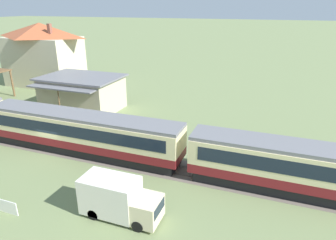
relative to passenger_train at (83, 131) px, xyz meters
name	(u,v)px	position (x,y,z in m)	size (l,w,h in m)	color
ground_plane	(55,151)	(-2.98, -0.91, -2.24)	(600.00, 600.00, 0.00)	#707F51
passenger_train	(83,131)	(0.00, 0.00, 0.00)	(64.22, 3.17, 4.03)	maroon
railway_track	(60,147)	(-3.11, 0.00, -2.23)	(113.45, 3.60, 0.04)	#665B51
station_building	(83,93)	(-7.88, 11.06, 0.14)	(10.64, 8.74, 4.69)	#BCB293
station_house_terracotta_roof	(43,54)	(-22.69, 20.76, 3.34)	(13.48, 8.35, 10.85)	beige
delivery_truck_cream	(118,198)	(7.90, -7.28, -0.84)	(5.60, 2.21, 2.82)	beige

